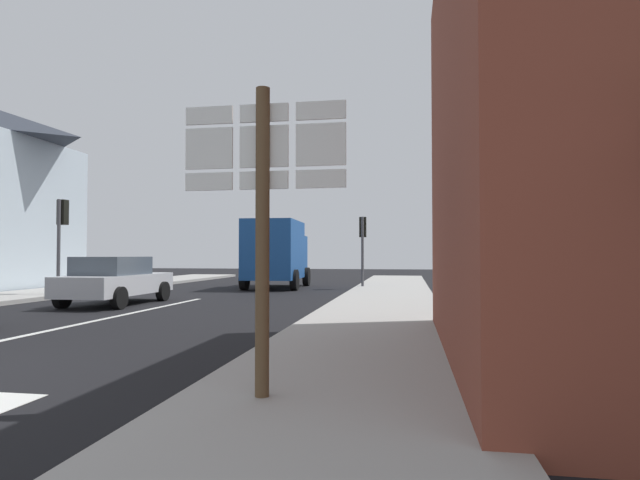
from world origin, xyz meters
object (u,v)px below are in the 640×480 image
Objects in this scene: delivery_truck at (276,252)px; traffic_light_far_right at (363,236)px; route_sign_post at (263,207)px; sedan_far at (115,280)px; traffic_light_near_left at (62,225)px.

traffic_light_far_right is at bearing -0.50° from delivery_truck.
route_sign_post is 1.00× the size of traffic_light_far_right.
delivery_truck reaches higher than sedan_far.
traffic_light_near_left is (-10.84, 11.81, 0.59)m from route_sign_post.
delivery_truck is 1.45× the size of traffic_light_near_left.
route_sign_post is 0.91× the size of traffic_light_near_left.
delivery_truck is 1.59× the size of route_sign_post.
traffic_light_near_left reaches higher than sedan_far.
sedan_far is 0.83× the size of delivery_truck.
delivery_truck is (2.91, 8.48, 0.89)m from sedan_far.
route_sign_post is at bearing -47.44° from traffic_light_near_left.
traffic_light_far_right is (3.97, -0.03, 0.73)m from delivery_truck.
sedan_far is 1.20× the size of traffic_light_near_left.
traffic_light_near_left is at bearing 132.56° from route_sign_post.
traffic_light_near_left reaches higher than route_sign_post.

